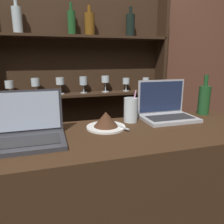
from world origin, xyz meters
TOP-DOWN VIEW (x-y plane):
  - bar_counter at (0.00, 0.26)m, footprint 1.81×0.52m
  - back_wall at (0.00, 1.26)m, footprint 7.00×0.06m
  - back_shelf at (0.12, 1.18)m, footprint 1.45×0.18m
  - laptop_near at (-0.25, 0.27)m, footprint 0.29×0.23m
  - laptop_far at (0.49, 0.43)m, footprint 0.30×0.21m
  - cake_plate at (0.11, 0.35)m, footprint 0.20×0.20m
  - water_glass at (0.27, 0.42)m, footprint 0.08×0.08m
  - wine_bottle_green at (0.77, 0.45)m, footprint 0.07×0.07m

SIDE VIEW (x-z plane):
  - bar_counter at x=0.00m, z-range 0.00..0.96m
  - back_shelf at x=0.12m, z-range 0.05..1.89m
  - cake_plate at x=0.11m, z-range 0.96..1.04m
  - laptop_near at x=-0.25m, z-range 0.90..1.11m
  - laptop_far at x=0.49m, z-range 0.90..1.12m
  - water_glass at x=0.27m, z-range 0.94..1.12m
  - wine_bottle_green at x=0.77m, z-range 0.93..1.18m
  - back_wall at x=0.00m, z-range 0.00..2.70m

